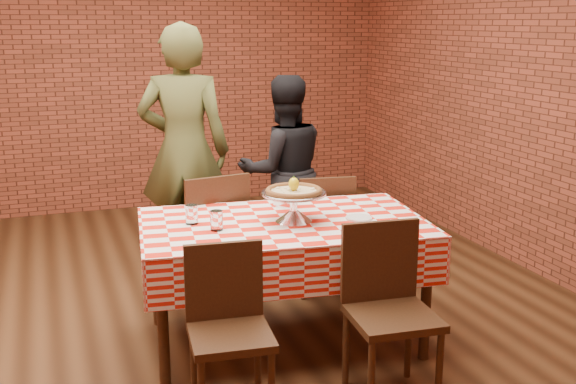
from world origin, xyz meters
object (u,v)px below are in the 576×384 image
(water_glass_left, at_px, (217,220))
(condiment_caddy, at_px, (283,195))
(chair_near_right, at_px, (393,317))
(chair_far_left, at_px, (207,237))
(pizza_stand, at_px, (294,207))
(diner_olive, at_px, (184,151))
(water_glass_right, at_px, (192,214))
(diner_black, at_px, (284,171))
(chair_near_left, at_px, (231,340))
(chair_far_right, at_px, (321,232))
(pizza, at_px, (294,192))
(table, at_px, (284,282))

(water_glass_left, distance_m, condiment_caddy, 0.62)
(water_glass_left, distance_m, chair_near_right, 1.11)
(condiment_caddy, height_order, chair_far_left, chair_far_left)
(pizza_stand, relative_size, diner_olive, 0.20)
(water_glass_right, bearing_deg, condiment_caddy, 16.35)
(water_glass_left, relative_size, diner_black, 0.07)
(water_glass_right, xyz_separation_m, chair_near_left, (-0.01, -0.87, -0.38))
(chair_near_right, bearing_deg, chair_far_right, 85.88)
(chair_near_left, bearing_deg, condiment_caddy, 64.70)
(pizza, height_order, diner_olive, diner_olive)
(water_glass_right, distance_m, condiment_caddy, 0.65)
(chair_near_left, xyz_separation_m, chair_far_left, (0.24, 1.49, 0.03))
(pizza_stand, bearing_deg, condiment_caddy, 81.73)
(water_glass_right, relative_size, chair_near_right, 0.12)
(chair_far_left, bearing_deg, water_glass_left, 72.09)
(table, distance_m, chair_near_left, 0.91)
(pizza_stand, height_order, chair_near_right, pizza_stand)
(condiment_caddy, distance_m, chair_far_right, 0.70)
(water_glass_right, bearing_deg, chair_far_right, 28.56)
(water_glass_left, xyz_separation_m, condiment_caddy, (0.52, 0.35, 0.02))
(pizza_stand, bearing_deg, pizza, 0.00)
(pizza_stand, distance_m, diner_black, 1.43)
(chair_far_right, bearing_deg, table, 61.44)
(chair_far_left, bearing_deg, condiment_caddy, 122.54)
(chair_far_left, height_order, diner_black, diner_black)
(condiment_caddy, bearing_deg, water_glass_right, -133.50)
(table, relative_size, pizza, 4.95)
(pizza, relative_size, water_glass_right, 2.94)
(condiment_caddy, height_order, chair_near_left, condiment_caddy)
(chair_far_right, xyz_separation_m, diner_olive, (-0.82, 0.72, 0.51))
(pizza, bearing_deg, chair_near_right, -73.09)
(chair_far_right, bearing_deg, water_glass_right, 37.36)
(table, relative_size, pizza_stand, 4.22)
(diner_black, bearing_deg, chair_near_right, 88.71)
(chair_near_left, bearing_deg, water_glass_right, 94.97)
(diner_olive, bearing_deg, pizza_stand, 124.16)
(water_glass_right, bearing_deg, water_glass_left, -57.96)
(table, bearing_deg, diner_olive, 101.76)
(diner_black, bearing_deg, chair_near_left, 67.83)
(table, height_order, pizza_stand, pizza_stand)
(chair_near_left, height_order, chair_near_right, chair_near_right)
(pizza_stand, distance_m, chair_far_left, 0.92)
(chair_near_left, height_order, chair_far_left, chair_far_left)
(chair_near_right, distance_m, diner_black, 2.19)
(diner_olive, bearing_deg, water_glass_left, 105.85)
(water_glass_left, height_order, chair_near_right, chair_near_right)
(water_glass_left, bearing_deg, chair_near_left, -99.41)
(pizza_stand, height_order, water_glass_left, pizza_stand)
(table, height_order, pizza, pizza)
(pizza_stand, distance_m, chair_far_right, 0.95)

